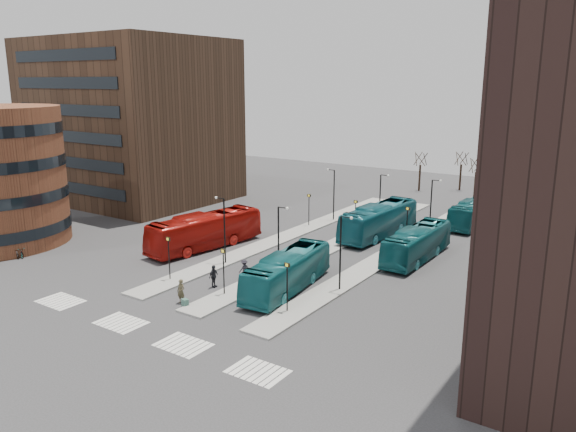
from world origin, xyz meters
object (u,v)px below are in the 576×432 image
Objects in this scene: suitcase at (185,303)px; bicycle_far at (20,252)px; teal_bus_c at (417,243)px; teal_bus_d at (475,212)px; teal_bus_a at (288,271)px; commuter_a at (194,242)px; traveller at (181,291)px; commuter_b at (214,276)px; red_bus at (205,231)px; commuter_c at (244,269)px; teal_bus_b at (379,220)px; bicycle_mid at (16,254)px.

bicycle_far is at bearing -165.40° from suitcase.
teal_bus_c is 1.01× the size of teal_bus_d.
teal_bus_a is 6.94× the size of commuter_a.
traveller reaches higher than commuter_b.
commuter_a is (-19.51, -9.67, -0.76)m from teal_bus_c.
teal_bus_d is at bearing -25.62° from commuter_b.
red_bus reaches higher than bicycle_far.
teal_bus_d is at bearing 175.59° from commuter_c.
red_bus is 17.66m from bicycle_far.
commuter_a is (-9.59, 11.01, 0.50)m from suitcase.
teal_bus_d is at bearing -28.39° from bicycle_far.
traveller is at bearing 12.63° from commuter_c.
teal_bus_b reaches higher than teal_bus_d.
bicycle_far is (-26.04, -7.28, -1.09)m from teal_bus_a.
commuter_b is 1.15× the size of commuter_c.
bicycle_mid is at bearing -128.78° from teal_bus_d.
suitcase is at bearing -30.18° from traveller.
bicycle_far reaches higher than suitcase.
teal_bus_c is 16.05m from teal_bus_d.
teal_bus_a is at bearing -61.48° from bicycle_far.
teal_bus_b is (3.41, 26.14, 1.47)m from suitcase.
red_bus is 18.70m from teal_bus_b.
teal_bus_c is at bearing -39.63° from commuter_b.
teal_bus_d is at bearing 70.91° from teal_bus_a.
commuter_b reaches higher than commuter_c.
red_bus reaches higher than traveller.
teal_bus_a is 6.85× the size of commuter_c.
traveller reaches higher than bicycle_mid.
red_bus is at bearing -122.92° from commuter_a.
bicycle_mid is (-21.39, -7.99, -0.37)m from commuter_c.
traveller is 1.01× the size of commuter_b.
commuter_c is at bearing -17.98° from commuter_b.
suitcase is at bearing -94.60° from teal_bus_b.
teal_bus_b is 19.97m from commuter_a.
commuter_a is 0.86× the size of commuter_b.
traveller is at bearing 118.91° from commuter_a.
suitcase is 21.70m from bicycle_mid.
suitcase is 0.33× the size of commuter_b.
commuter_c is (8.78, -4.76, -0.97)m from red_bus.
teal_bus_d is (7.19, 10.57, -0.22)m from teal_bus_b.
bicycle_mid is at bearing -170.56° from teal_bus_a.
teal_bus_b is 8.51m from teal_bus_c.
commuter_a is 9.93m from commuter_c.
commuter_b is (8.60, -6.69, 0.13)m from commuter_a.
red_bus reaches higher than suitcase.
commuter_b is 3.23m from commuter_c.
teal_bus_a reaches higher than commuter_b.
teal_bus_a is 14.45m from commuter_a.
teal_bus_b is at bearing -17.31° from commuter_b.
teal_bus_c is (5.58, 13.46, 0.01)m from teal_bus_a.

